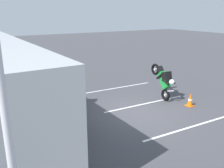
# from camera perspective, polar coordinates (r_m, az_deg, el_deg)

# --- Properties ---
(ground_plane) EXTENTS (80.00, 80.00, 0.00)m
(ground_plane) POSITION_cam_1_polar(r_m,az_deg,el_deg) (10.81, 6.13, -6.64)
(ground_plane) COLOR #424247
(spectator_far_left) EXTENTS (0.58, 0.35, 1.79)m
(spectator_far_left) POSITION_cam_1_polar(r_m,az_deg,el_deg) (8.67, -7.86, -5.06)
(spectator_far_left) COLOR black
(spectator_far_left) RESTS_ON ground_plane
(spectator_left) EXTENTS (0.58, 0.37, 1.68)m
(spectator_left) POSITION_cam_1_polar(r_m,az_deg,el_deg) (9.96, -10.00, -2.74)
(spectator_left) COLOR black
(spectator_left) RESTS_ON ground_plane
(spectator_centre) EXTENTS (0.57, 0.39, 1.78)m
(spectator_centre) POSITION_cam_1_polar(r_m,az_deg,el_deg) (11.06, -10.79, -0.41)
(spectator_centre) COLOR #473823
(spectator_centre) RESTS_ON ground_plane
(spectator_right) EXTENTS (0.58, 0.34, 1.82)m
(spectator_right) POSITION_cam_1_polar(r_m,az_deg,el_deg) (12.18, -13.74, 1.08)
(spectator_right) COLOR black
(spectator_right) RESTS_ON ground_plane
(parked_motorcycle_silver) EXTENTS (2.04, 0.62, 0.99)m
(parked_motorcycle_silver) POSITION_cam_1_polar(r_m,az_deg,el_deg) (11.67, -15.54, -2.85)
(parked_motorcycle_silver) COLOR black
(parked_motorcycle_silver) RESTS_ON ground_plane
(stunt_motorcycle) EXTENTS (1.94, 0.60, 1.82)m
(stunt_motorcycle) POSITION_cam_1_polar(r_m,az_deg,el_deg) (12.26, 12.01, 1.05)
(stunt_motorcycle) COLOR black
(stunt_motorcycle) RESTS_ON ground_plane
(flagpole) EXTENTS (0.78, 0.36, 7.44)m
(flagpole) POSITION_cam_1_polar(r_m,az_deg,el_deg) (2.36, -24.85, 1.23)
(flagpole) COLOR silver
(flagpole) RESTS_ON ground_plane
(traffic_cone) EXTENTS (0.34, 0.34, 0.63)m
(traffic_cone) POSITION_cam_1_polar(r_m,az_deg,el_deg) (11.93, 17.87, -3.54)
(traffic_cone) COLOR orange
(traffic_cone) RESTS_ON ground_plane
(bay_line_a) EXTENTS (0.25, 4.69, 0.01)m
(bay_line_a) POSITION_cam_1_polar(r_m,az_deg,el_deg) (9.99, 18.33, -9.45)
(bay_line_a) COLOR white
(bay_line_a) RESTS_ON ground_plane
(bay_line_b) EXTENTS (0.24, 4.53, 0.01)m
(bay_line_b) POSITION_cam_1_polar(r_m,az_deg,el_deg) (11.85, 7.98, -4.55)
(bay_line_b) COLOR white
(bay_line_b) RESTS_ON ground_plane
(bay_line_c) EXTENTS (0.25, 4.68, 0.01)m
(bay_line_c) POSITION_cam_1_polar(r_m,az_deg,el_deg) (14.06, 0.75, -0.99)
(bay_line_c) COLOR white
(bay_line_c) RESTS_ON ground_plane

